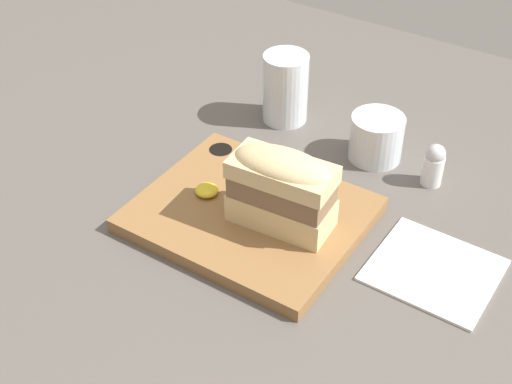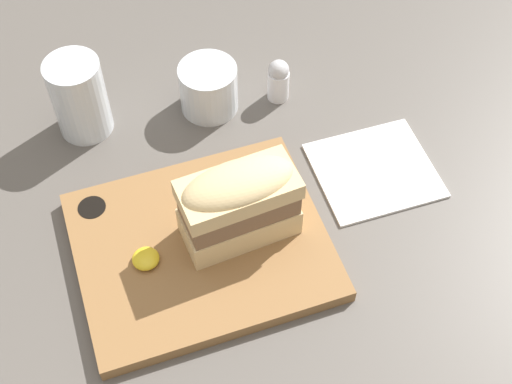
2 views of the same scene
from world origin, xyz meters
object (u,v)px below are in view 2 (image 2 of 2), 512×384
(wine_glass, at_px, (209,90))
(napkin, at_px, (374,170))
(serving_board, at_px, (200,244))
(water_glass, at_px, (80,101))
(salt_shaker, at_px, (278,80))
(sandwich, at_px, (240,204))

(wine_glass, distance_m, napkin, 0.25)
(serving_board, height_order, wine_glass, wine_glass)
(water_glass, distance_m, salt_shaker, 0.27)
(serving_board, bearing_deg, water_glass, 110.84)
(serving_board, height_order, salt_shaker, salt_shaker)
(wine_glass, bearing_deg, napkin, -47.07)
(sandwich, xyz_separation_m, wine_glass, (0.03, 0.23, -0.05))
(serving_board, bearing_deg, salt_shaker, 49.73)
(serving_board, xyz_separation_m, sandwich, (0.05, -0.01, 0.07))
(water_glass, bearing_deg, salt_shaker, -6.92)
(water_glass, height_order, wine_glass, water_glass)
(sandwich, distance_m, napkin, 0.22)
(wine_glass, bearing_deg, serving_board, -109.63)
(napkin, relative_size, salt_shaker, 2.32)
(salt_shaker, bearing_deg, wine_glass, 171.60)
(serving_board, xyz_separation_m, salt_shaker, (0.17, 0.21, 0.02))
(sandwich, height_order, napkin, sandwich)
(wine_glass, bearing_deg, sandwich, -97.38)
(sandwich, bearing_deg, napkin, 13.00)
(serving_board, relative_size, napkin, 1.92)
(wine_glass, relative_size, napkin, 0.52)
(serving_board, height_order, water_glass, water_glass)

